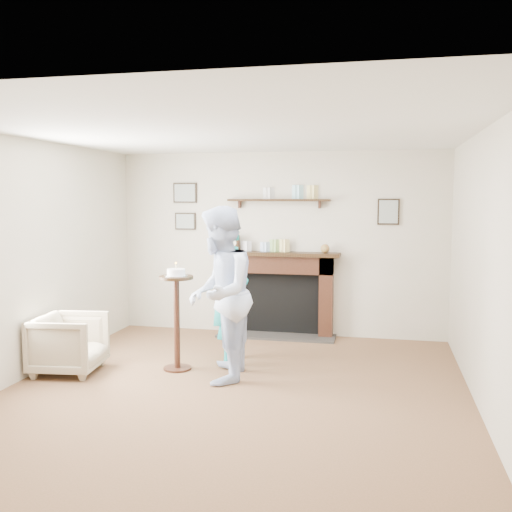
# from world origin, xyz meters

# --- Properties ---
(ground) EXTENTS (5.00, 5.00, 0.00)m
(ground) POSITION_xyz_m (0.00, 0.00, 0.00)
(ground) COLOR brown
(ground) RESTS_ON ground
(room_shell) EXTENTS (4.54, 5.02, 2.52)m
(room_shell) POSITION_xyz_m (-0.00, 0.69, 1.62)
(room_shell) COLOR beige
(room_shell) RESTS_ON ground
(armchair) EXTENTS (0.78, 0.76, 0.64)m
(armchair) POSITION_xyz_m (-1.90, 0.26, 0.00)
(armchair) COLOR tan
(armchair) RESTS_ON ground
(man) EXTENTS (0.79, 0.96, 1.80)m
(man) POSITION_xyz_m (-0.24, 0.36, 0.00)
(man) COLOR silver
(man) RESTS_ON ground
(woman) EXTENTS (0.55, 0.70, 1.68)m
(woman) POSITION_xyz_m (-0.30, 1.04, 0.00)
(woman) COLOR #20B6B3
(woman) RESTS_ON ground
(pedestal_table) EXTENTS (0.37, 0.37, 1.19)m
(pedestal_table) POSITION_xyz_m (-0.80, 0.61, 0.73)
(pedestal_table) COLOR black
(pedestal_table) RESTS_ON ground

